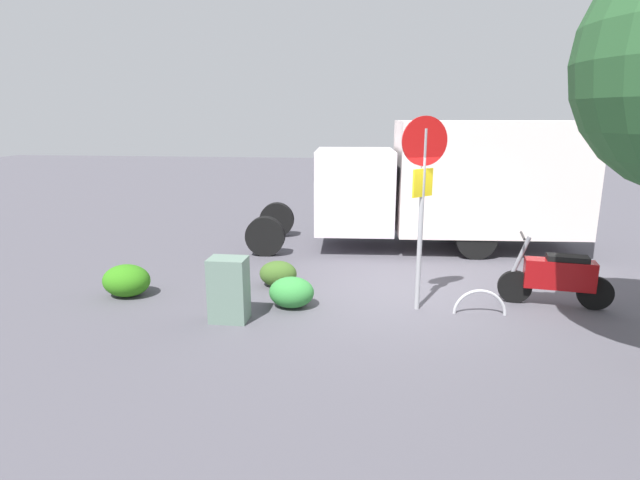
{
  "coord_description": "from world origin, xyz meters",
  "views": [
    {
      "loc": [
        0.36,
        8.75,
        3.12
      ],
      "look_at": [
        1.44,
        -0.05,
        0.95
      ],
      "focal_mm": 28.47,
      "sensor_mm": 36.0,
      "label": 1
    }
  ],
  "objects_px": {
    "box_truck_near": "(448,180)",
    "bike_rack_hoop": "(479,314)",
    "stop_sign": "(423,184)",
    "motorcycle": "(558,276)",
    "utility_cabinet": "(229,290)"
  },
  "relations": [
    {
      "from": "box_truck_near",
      "to": "utility_cabinet",
      "type": "bearing_deg",
      "value": 48.86
    },
    {
      "from": "bike_rack_hoop",
      "to": "motorcycle",
      "type": "bearing_deg",
      "value": -157.76
    },
    {
      "from": "stop_sign",
      "to": "utility_cabinet",
      "type": "height_order",
      "value": "stop_sign"
    },
    {
      "from": "stop_sign",
      "to": "bike_rack_hoop",
      "type": "bearing_deg",
      "value": 173.68
    },
    {
      "from": "stop_sign",
      "to": "utility_cabinet",
      "type": "distance_m",
      "value": 3.44
    },
    {
      "from": "box_truck_near",
      "to": "stop_sign",
      "type": "relative_size",
      "value": 2.51
    },
    {
      "from": "bike_rack_hoop",
      "to": "stop_sign",
      "type": "bearing_deg",
      "value": -6.32
    },
    {
      "from": "motorcycle",
      "to": "box_truck_near",
      "type": "bearing_deg",
      "value": -60.74
    },
    {
      "from": "box_truck_near",
      "to": "utility_cabinet",
      "type": "xyz_separation_m",
      "value": [
        3.86,
        5.04,
        -1.14
      ]
    },
    {
      "from": "stop_sign",
      "to": "utility_cabinet",
      "type": "bearing_deg",
      "value": 15.88
    },
    {
      "from": "box_truck_near",
      "to": "bike_rack_hoop",
      "type": "distance_m",
      "value": 4.62
    },
    {
      "from": "box_truck_near",
      "to": "motorcycle",
      "type": "relative_size",
      "value": 4.35
    },
    {
      "from": "stop_sign",
      "to": "utility_cabinet",
      "type": "relative_size",
      "value": 3.08
    },
    {
      "from": "box_truck_near",
      "to": "bike_rack_hoop",
      "type": "xyz_separation_m",
      "value": [
        -0.08,
        4.32,
        -1.65
      ]
    },
    {
      "from": "utility_cabinet",
      "to": "motorcycle",
      "type": "bearing_deg",
      "value": -166.43
    }
  ]
}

